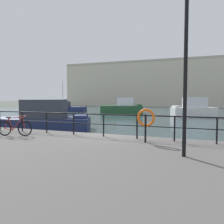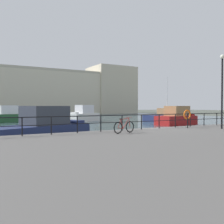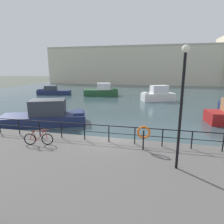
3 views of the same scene
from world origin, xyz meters
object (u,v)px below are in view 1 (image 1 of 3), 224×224
Objects in this scene: moored_small_launch at (194,109)px; parked_bicycle at (15,128)px; moored_cabin_cruiser at (41,119)px; life_ring_stand at (146,119)px; moored_harbor_tender at (123,107)px; harbor_building at (211,83)px; moored_white_yacht at (66,108)px; quay_lamp_post at (186,46)px.

moored_small_launch is 3.36× the size of parked_bicycle.
moored_cabin_cruiser reaches higher than life_ring_stand.
moored_cabin_cruiser is 20.98m from moored_harbor_tender.
harbor_building is at bearing 53.99° from moored_cabin_cruiser.
life_ring_stand is at bearing 119.66° from moored_white_yacht.
harbor_building is 42.45m from moored_white_yacht.
moored_small_launch is 0.69× the size of moored_cabin_cruiser.
harbor_building reaches higher than moored_white_yacht.
life_ring_stand is at bearing -6.28° from parked_bicycle.
harbor_building is at bearing 52.70° from moored_harbor_tender.
parked_bicycle is 8.50m from quay_lamp_post.
harbor_building is 8.64× the size of moored_cabin_cruiser.
parked_bicycle is (-10.02, -60.92, -5.36)m from harbor_building.
quay_lamp_post reaches higher than parked_bicycle.
moored_small_launch reaches higher than moored_cabin_cruiser.
quay_lamp_post is at bearing -20.81° from parked_bicycle.
moored_white_yacht is (-24.41, -34.24, -5.82)m from harbor_building.
moored_small_launch reaches higher than parked_bicycle.
life_ring_stand is (-1.00, -22.38, 0.68)m from moored_small_launch.
harbor_building is 10.11× the size of moored_harbor_tender.
quay_lamp_post reaches higher than moored_white_yacht.
quay_lamp_post is (11.72, -28.37, 3.21)m from moored_harbor_tender.
moored_harbor_tender is 28.42m from life_ring_stand.
moored_white_yacht is at bearing 128.49° from life_ring_stand.
harbor_building is 62.05m from quay_lamp_post.
moored_small_launch is at bearing 91.54° from quay_lamp_post.
moored_harbor_tender is (-11.07, 4.19, -0.10)m from moored_small_launch.
moored_white_yacht is 30.32m from parked_bicycle.
parked_bicycle is at bearing -96.86° from moored_harbor_tender.
harbor_building is at bearing 67.40° from parked_bicycle.
moored_white_yacht is (-10.93, 20.34, -0.20)m from moored_cabin_cruiser.
moored_small_launch is 24.24m from parked_bicycle.
parked_bicycle is at bearing 172.46° from quay_lamp_post.
harbor_building is 41.83× the size of parked_bicycle.
harbor_building is 56.50m from moored_cabin_cruiser.
moored_cabin_cruiser is 1.17× the size of moored_harbor_tender.
life_ring_stand is (20.61, -25.92, 1.04)m from moored_white_yacht.
moored_cabin_cruiser reaches higher than parked_bicycle.
moored_cabin_cruiser is at bearing 109.42° from moored_white_yacht.
moored_white_yacht is at bearing -125.48° from harbor_building.
moored_cabin_cruiser is 4.84× the size of parked_bicycle.
moored_white_yacht is 33.13m from life_ring_stand.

